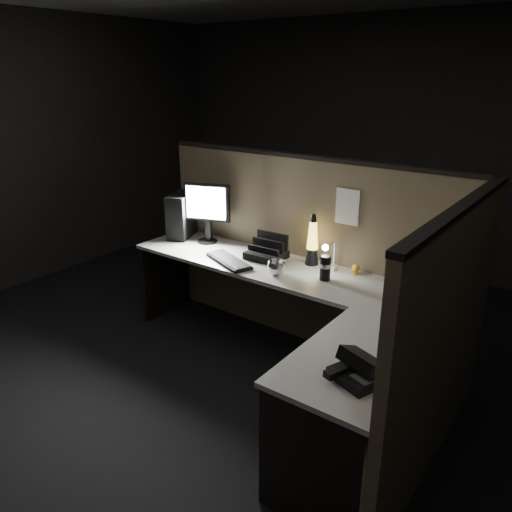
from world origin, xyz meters
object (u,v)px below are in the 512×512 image
Objects in this scene: desk_phone at (358,369)px; keyboard at (229,261)px; pc_tower at (182,215)px; lava_lamp at (312,244)px; monitor at (207,207)px.

keyboard is at bearing 170.59° from desk_phone.
lava_lamp is (1.29, 0.08, -0.03)m from pc_tower.
monitor is 0.62m from keyboard.
desk_phone reaches higher than keyboard.
pc_tower reaches higher than desk_phone.
lava_lamp reaches higher than pc_tower.
desk_phone is (2.24, -1.11, -0.14)m from pc_tower.
lava_lamp is at bearing -19.45° from pc_tower.
monitor reaches higher than lava_lamp.
lava_lamp is at bearing 54.65° from keyboard.
monitor is 1.01m from lava_lamp.
monitor is 1.28× the size of lava_lamp.
lava_lamp reaches higher than keyboard.
monitor is at bearing -20.89° from pc_tower.
pc_tower is at bearing 161.96° from monitor.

